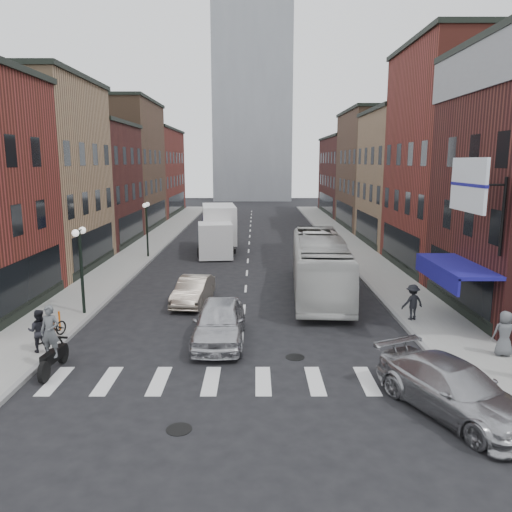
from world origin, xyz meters
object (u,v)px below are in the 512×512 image
at_px(ped_right_c, 504,333).
at_px(box_truck, 218,230).
at_px(ped_right_a, 412,302).
at_px(bike_rack, 57,323).
at_px(motorcycle_rider, 51,342).
at_px(streetlamp_near, 80,254).
at_px(streetlamp_far, 147,219).
at_px(transit_bus, 320,265).
at_px(curb_car, 454,389).
at_px(parked_bicycle, 51,328).
at_px(billboard_sign, 471,187).
at_px(sedan_left_far, 193,291).
at_px(sedan_left_near, 219,322).
at_px(ped_left_solo, 39,331).

bearing_deg(ped_right_c, box_truck, -54.72).
bearing_deg(ped_right_a, bike_rack, -11.73).
height_order(bike_rack, motorcycle_rider, motorcycle_rider).
distance_m(streetlamp_near, streetlamp_far, 14.00).
height_order(transit_bus, curb_car, transit_bus).
bearing_deg(ped_right_c, parked_bicycle, 1.01).
xyz_separation_m(bike_rack, ped_right_c, (17.11, -2.48, 0.43)).
bearing_deg(bike_rack, transit_bus, 29.73).
bearing_deg(box_truck, motorcycle_rider, -106.16).
height_order(parked_bicycle, ped_right_c, ped_right_c).
height_order(billboard_sign, ped_right_a, billboard_sign).
height_order(streetlamp_far, bike_rack, streetlamp_far).
distance_m(streetlamp_near, bike_rack, 3.59).
xyz_separation_m(streetlamp_near, ped_right_a, (14.90, -1.01, -1.97)).
bearing_deg(box_truck, sedan_left_far, -97.20).
bearing_deg(motorcycle_rider, sedan_left_near, 35.41).
distance_m(billboard_sign, curb_car, 8.17).
relative_size(motorcycle_rider, curb_car, 0.47).
bearing_deg(streetlamp_far, ped_right_a, -45.21).
distance_m(streetlamp_near, motorcycle_rider, 6.69).
height_order(motorcycle_rider, ped_right_c, motorcycle_rider).
distance_m(box_truck, parked_bicycle, 20.75).
distance_m(sedan_left_far, parked_bicycle, 7.40).
distance_m(streetlamp_far, sedan_left_near, 18.71).
distance_m(motorcycle_rider, sedan_left_near, 6.17).
height_order(parked_bicycle, ped_left_solo, ped_left_solo).
relative_size(sedan_left_far, ped_right_a, 2.58).
distance_m(sedan_left_far, ped_left_solo, 8.34).
bearing_deg(billboard_sign, sedan_left_far, 153.76).
bearing_deg(streetlamp_near, motorcycle_rider, -80.18).
xyz_separation_m(box_truck, transit_bus, (6.38, -12.63, -0.20)).
xyz_separation_m(bike_rack, ped_left_solo, (0.20, -2.09, 0.40)).
height_order(streetlamp_far, curb_car, streetlamp_far).
distance_m(box_truck, curb_car, 27.09).
bearing_deg(box_truck, bike_rack, -111.62).
relative_size(box_truck, sedan_left_far, 2.07).
distance_m(box_truck, sedan_left_near, 20.04).
distance_m(streetlamp_near, curb_car, 16.49).
relative_size(curb_car, ped_right_c, 3.07).
xyz_separation_m(transit_bus, sedan_left_far, (-6.57, -1.92, -0.90)).
distance_m(billboard_sign, bike_rack, 17.14).
bearing_deg(motorcycle_rider, billboard_sign, 17.74).
bearing_deg(ped_right_a, curb_car, 62.55).
bearing_deg(bike_rack, curb_car, -25.04).
bearing_deg(streetlamp_near, bike_rack, -94.24).
bearing_deg(ped_left_solo, transit_bus, -151.45).
xyz_separation_m(sedan_left_near, curb_car, (7.04, -5.72, -0.10)).
bearing_deg(parked_bicycle, streetlamp_far, 108.68).
bearing_deg(motorcycle_rider, ped_right_c, 11.14).
bearing_deg(transit_bus, streetlamp_near, -157.30).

